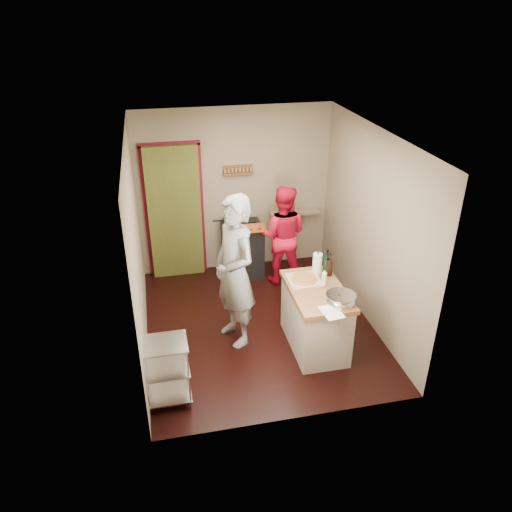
# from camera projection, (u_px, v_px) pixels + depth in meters

# --- Properties ---
(floor) EXTENTS (3.50, 3.50, 0.00)m
(floor) POSITION_uv_depth(u_px,v_px,m) (259.00, 324.00, 6.83)
(floor) COLOR black
(floor) RESTS_ON ground
(back_wall) EXTENTS (3.00, 0.44, 2.60)m
(back_wall) POSITION_uv_depth(u_px,v_px,m) (194.00, 204.00, 7.73)
(back_wall) COLOR gray
(back_wall) RESTS_ON ground
(left_wall) EXTENTS (0.04, 3.50, 2.60)m
(left_wall) POSITION_uv_depth(u_px,v_px,m) (136.00, 250.00, 5.95)
(left_wall) COLOR gray
(left_wall) RESTS_ON ground
(right_wall) EXTENTS (0.04, 3.50, 2.60)m
(right_wall) POSITION_uv_depth(u_px,v_px,m) (371.00, 228.00, 6.51)
(right_wall) COLOR gray
(right_wall) RESTS_ON ground
(ceiling) EXTENTS (3.00, 3.50, 0.02)m
(ceiling) POSITION_uv_depth(u_px,v_px,m) (259.00, 134.00, 5.62)
(ceiling) COLOR white
(ceiling) RESTS_ON back_wall
(stove) EXTENTS (0.60, 0.63, 1.00)m
(stove) POSITION_uv_depth(u_px,v_px,m) (242.00, 249.00, 7.86)
(stove) COLOR black
(stove) RESTS_ON ground
(wire_shelving) EXTENTS (0.48, 0.40, 0.80)m
(wire_shelving) POSITION_uv_depth(u_px,v_px,m) (167.00, 369.00, 5.35)
(wire_shelving) COLOR silver
(wire_shelving) RESTS_ON ground
(island) EXTENTS (0.67, 1.23, 1.15)m
(island) POSITION_uv_depth(u_px,v_px,m) (316.00, 316.00, 6.23)
(island) COLOR beige
(island) RESTS_ON ground
(person_stripe) EXTENTS (0.70, 0.84, 1.98)m
(person_stripe) POSITION_uv_depth(u_px,v_px,m) (235.00, 272.00, 6.11)
(person_stripe) COLOR #B2B3B7
(person_stripe) RESTS_ON ground
(person_red) EXTENTS (0.92, 0.82, 1.56)m
(person_red) POSITION_uv_depth(u_px,v_px,m) (282.00, 235.00, 7.54)
(person_red) COLOR red
(person_red) RESTS_ON ground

